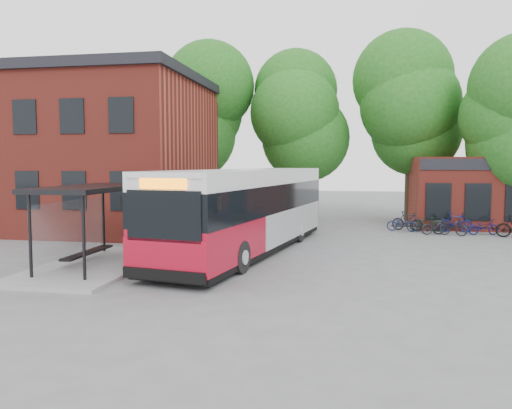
% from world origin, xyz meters
% --- Properties ---
extents(ground, '(100.00, 100.00, 0.00)m').
position_xyz_m(ground, '(0.00, 0.00, 0.00)').
color(ground, '#5C5C5E').
extents(station_building, '(18.40, 10.40, 8.50)m').
position_xyz_m(station_building, '(-13.00, 9.00, 4.25)').
color(station_building, maroon).
rests_on(station_building, ground).
extents(bus_shelter, '(3.60, 7.00, 2.90)m').
position_xyz_m(bus_shelter, '(-4.50, -1.00, 1.45)').
color(bus_shelter, black).
rests_on(bus_shelter, ground).
extents(bike_rail, '(5.20, 0.10, 0.38)m').
position_xyz_m(bike_rail, '(9.28, 10.00, 0.19)').
color(bike_rail, black).
rests_on(bike_rail, ground).
extents(tree_0, '(7.92, 7.92, 11.00)m').
position_xyz_m(tree_0, '(-6.00, 16.00, 5.50)').
color(tree_0, '#1B5717').
rests_on(tree_0, ground).
extents(tree_1, '(7.92, 7.92, 10.40)m').
position_xyz_m(tree_1, '(1.00, 17.00, 5.20)').
color(tree_1, '#1B5717').
rests_on(tree_1, ground).
extents(tree_2, '(7.92, 7.92, 11.00)m').
position_xyz_m(tree_2, '(8.00, 16.00, 5.50)').
color(tree_2, '#1B5717').
rests_on(tree_2, ground).
extents(city_bus, '(5.14, 13.68, 3.40)m').
position_xyz_m(city_bus, '(0.20, 2.88, 1.70)').
color(city_bus, '#A30C21').
rests_on(city_bus, ground).
extents(bicycle_0, '(1.66, 0.86, 0.83)m').
position_xyz_m(bicycle_0, '(7.11, 10.59, 0.42)').
color(bicycle_0, '#10204C').
rests_on(bicycle_0, ground).
extents(bicycle_1, '(1.79, 1.18, 1.05)m').
position_xyz_m(bicycle_1, '(7.43, 10.82, 0.52)').
color(bicycle_1, black).
rests_on(bicycle_1, ground).
extents(bicycle_2, '(1.75, 0.70, 0.90)m').
position_xyz_m(bicycle_2, '(8.39, 10.78, 0.45)').
color(bicycle_2, black).
rests_on(bicycle_2, ground).
extents(bicycle_3, '(1.56, 0.76, 0.90)m').
position_xyz_m(bicycle_3, '(8.68, 9.45, 0.45)').
color(bicycle_3, black).
rests_on(bicycle_3, ground).
extents(bicycle_4, '(1.83, 1.25, 0.91)m').
position_xyz_m(bicycle_4, '(9.34, 9.45, 0.46)').
color(bicycle_4, black).
rests_on(bicycle_4, ground).
extents(bicycle_5, '(1.76, 0.51, 1.06)m').
position_xyz_m(bicycle_5, '(9.84, 10.66, 0.53)').
color(bicycle_5, '#0C174C').
rests_on(bicycle_5, ground).
extents(bicycle_6, '(1.67, 0.96, 0.83)m').
position_xyz_m(bicycle_6, '(11.05, 9.87, 0.42)').
color(bicycle_6, '#0B104A').
rests_on(bicycle_6, ground).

